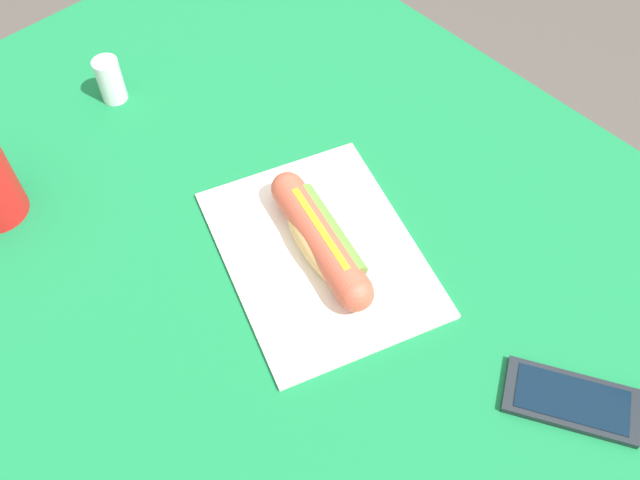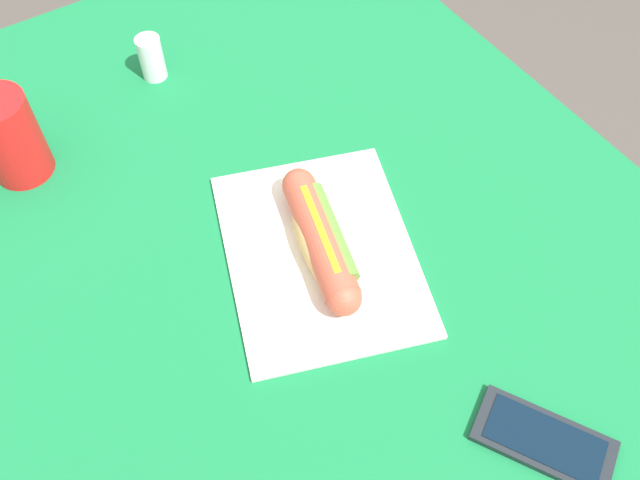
# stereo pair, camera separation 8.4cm
# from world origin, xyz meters

# --- Properties ---
(ground_plane) EXTENTS (6.00, 6.00, 0.00)m
(ground_plane) POSITION_xyz_m (0.00, 0.00, 0.00)
(ground_plane) COLOR #47423D
(ground_plane) RESTS_ON ground
(dining_table) EXTENTS (1.14, 0.94, 0.75)m
(dining_table) POSITION_xyz_m (0.00, 0.00, 0.62)
(dining_table) COLOR brown
(dining_table) RESTS_ON ground
(paper_wrapper) EXTENTS (0.35, 0.31, 0.01)m
(paper_wrapper) POSITION_xyz_m (0.06, 0.03, 0.75)
(paper_wrapper) COLOR silver
(paper_wrapper) RESTS_ON dining_table
(hot_dog) EXTENTS (0.21, 0.09, 0.05)m
(hot_dog) POSITION_xyz_m (0.06, 0.03, 0.78)
(hot_dog) COLOR tan
(hot_dog) RESTS_ON paper_wrapper
(cell_phone) EXTENTS (0.15, 0.13, 0.01)m
(cell_phone) POSITION_xyz_m (0.39, 0.10, 0.75)
(cell_phone) COLOR black
(cell_phone) RESTS_ON dining_table
(salt_shaker) EXTENTS (0.04, 0.04, 0.07)m
(salt_shaker) POSITION_xyz_m (-0.34, -0.00, 0.78)
(salt_shaker) COLOR silver
(salt_shaker) RESTS_ON dining_table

